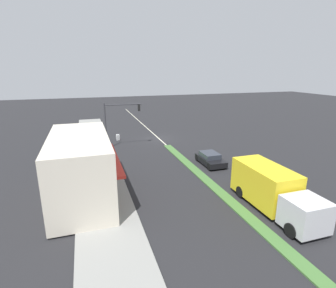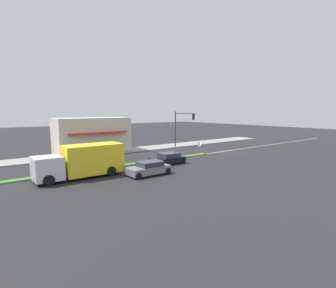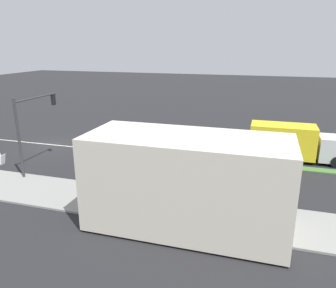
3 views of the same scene
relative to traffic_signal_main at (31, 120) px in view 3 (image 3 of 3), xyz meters
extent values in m
plane|color=#232326|center=(-6.12, 15.05, -3.90)|extent=(160.00, 160.00, 0.00)
cube|color=gray|center=(2.88, 15.55, -3.84)|extent=(4.00, 73.00, 0.12)
cube|color=beige|center=(-6.12, -2.95, -3.90)|extent=(0.16, 60.00, 0.01)
cube|color=beige|center=(4.34, 12.55, -1.40)|extent=(4.19, 10.01, 4.77)
cube|color=red|center=(1.90, 12.55, -0.98)|extent=(0.70, 8.01, 0.20)
cylinder|color=#333338|center=(1.43, 0.01, -0.98)|extent=(0.18, 0.18, 5.60)
cylinder|color=#333338|center=(-0.82, 0.01, 1.52)|extent=(4.50, 0.12, 0.12)
cube|color=black|center=(-2.77, 0.01, 1.07)|extent=(0.28, 0.24, 0.84)
sphere|color=red|center=(-2.77, -0.12, 1.34)|extent=(0.18, 0.18, 0.18)
sphere|color=gold|center=(-2.77, -0.12, 1.07)|extent=(0.18, 0.18, 0.18)
sphere|color=green|center=(-2.77, -0.12, 0.80)|extent=(0.18, 0.18, 0.18)
cylinder|color=#282D42|center=(3.60, 8.85, -3.34)|extent=(0.26, 0.26, 0.89)
cylinder|color=#B7B2A8|center=(3.60, 8.85, -2.56)|extent=(0.34, 0.34, 0.66)
sphere|color=tan|center=(3.60, 8.85, -2.12)|extent=(0.22, 0.22, 0.22)
cube|color=silver|center=(-0.42, -3.80, -3.47)|extent=(0.45, 0.21, 0.84)
cube|color=silver|center=(-0.42, -3.48, -3.47)|extent=(0.45, 0.21, 0.84)
cube|color=silver|center=(-8.32, 21.39, -2.68)|extent=(2.28, 2.20, 1.90)
cube|color=yellow|center=(-8.32, 17.54, -2.33)|extent=(2.40, 5.10, 2.60)
cylinder|color=black|center=(-9.40, 21.59, -3.45)|extent=(0.28, 0.90, 0.90)
cylinder|color=black|center=(-9.40, 16.29, -3.45)|extent=(0.28, 0.90, 0.90)
cylinder|color=black|center=(-7.24, 16.29, -3.45)|extent=(0.28, 0.90, 0.90)
cube|color=slate|center=(-11.12, 13.40, -3.42)|extent=(1.88, 3.96, 0.63)
cube|color=#2D333D|center=(-11.12, 13.20, -2.88)|extent=(1.60, 2.18, 0.45)
cylinder|color=black|center=(-11.97, 14.99, -3.60)|extent=(0.22, 0.61, 0.61)
cylinder|color=black|center=(-10.28, 14.99, -3.60)|extent=(0.22, 0.61, 0.61)
cylinder|color=black|center=(-11.97, 11.81, -3.60)|extent=(0.22, 0.61, 0.61)
cylinder|color=black|center=(-10.28, 11.81, -3.60)|extent=(0.22, 0.61, 0.61)
cube|color=black|center=(-8.32, 9.03, -3.42)|extent=(1.89, 3.81, 0.56)
cube|color=#2D333D|center=(-8.32, 8.84, -2.90)|extent=(1.61, 2.10, 0.48)
cylinder|color=black|center=(-9.17, 10.48, -3.55)|extent=(0.22, 0.70, 0.70)
cylinder|color=black|center=(-7.48, 10.48, -3.55)|extent=(0.22, 0.70, 0.70)
cylinder|color=black|center=(-9.17, 7.58, -3.55)|extent=(0.22, 0.70, 0.70)
cylinder|color=black|center=(-7.48, 7.58, -3.55)|extent=(0.22, 0.70, 0.70)
camera|label=1|loc=(3.73, 32.11, 5.66)|focal=28.00mm
camera|label=2|loc=(-30.95, 26.33, 2.02)|focal=28.00mm
camera|label=3|loc=(19.07, 16.01, 5.20)|focal=35.00mm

